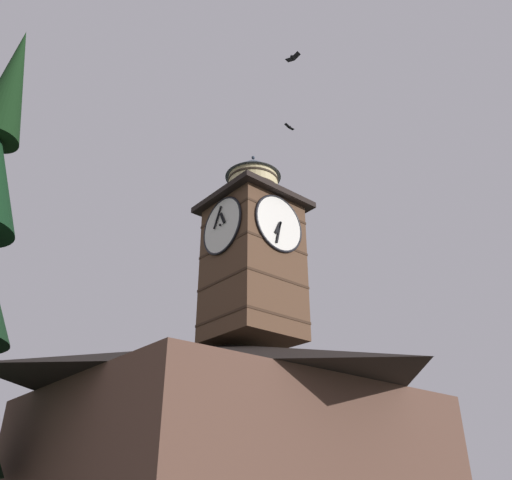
# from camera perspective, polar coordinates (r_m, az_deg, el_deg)

# --- Properties ---
(building_main) EXTENTS (12.68, 12.18, 7.38)m
(building_main) POSITION_cam_1_polar(r_m,az_deg,el_deg) (19.26, -3.48, -22.24)
(building_main) COLOR brown
(building_main) RESTS_ON ground_plane
(clock_tower) EXTENTS (3.88, 3.88, 8.73)m
(clock_tower) POSITION_cam_1_polar(r_m,az_deg,el_deg) (20.90, -0.37, -1.22)
(clock_tower) COLOR brown
(clock_tower) RESTS_ON building_main
(pine_tree_behind) EXTENTS (5.82, 5.82, 16.12)m
(pine_tree_behind) POSITION_cam_1_polar(r_m,az_deg,el_deg) (24.46, -3.61, -17.10)
(pine_tree_behind) COLOR #473323
(pine_tree_behind) RESTS_ON ground_plane
(moon) EXTENTS (2.07, 2.07, 2.07)m
(moon) POSITION_cam_1_polar(r_m,az_deg,el_deg) (52.63, -8.81, -16.72)
(moon) COLOR silver
(flying_bird_high) EXTENTS (0.31, 0.65, 0.16)m
(flying_bird_high) POSITION_cam_1_polar(r_m,az_deg,el_deg) (21.09, 4.21, 19.95)
(flying_bird_high) COLOR black
(flying_bird_low) EXTENTS (0.71, 0.23, 0.12)m
(flying_bird_low) POSITION_cam_1_polar(r_m,az_deg,el_deg) (27.82, 3.82, 12.68)
(flying_bird_low) COLOR black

